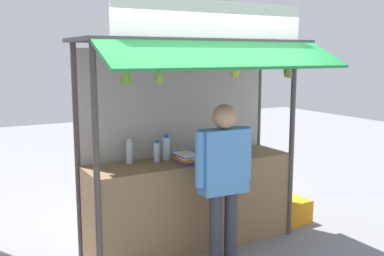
% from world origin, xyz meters
% --- Properties ---
extents(ground_plane, '(20.00, 20.00, 0.00)m').
position_xyz_m(ground_plane, '(0.00, 0.00, 0.00)').
color(ground_plane, gray).
extents(stall_counter, '(2.31, 0.58, 0.98)m').
position_xyz_m(stall_counter, '(0.00, 0.00, 0.49)').
color(stall_counter, olive).
rests_on(stall_counter, ground).
extents(stall_structure, '(2.51, 1.36, 2.61)m').
position_xyz_m(stall_structure, '(0.00, 0.05, 1.56)').
color(stall_structure, '#4C4742').
rests_on(stall_structure, ground).
extents(water_bottle_mid_left, '(0.08, 0.08, 0.28)m').
position_xyz_m(water_bottle_mid_left, '(-0.25, 0.13, 1.11)').
color(water_bottle_mid_left, silver).
rests_on(water_bottle_mid_left, stall_counter).
extents(water_bottle_right, '(0.07, 0.07, 0.26)m').
position_xyz_m(water_bottle_right, '(-0.65, 0.19, 1.10)').
color(water_bottle_right, silver).
rests_on(water_bottle_right, stall_counter).
extents(water_bottle_center, '(0.07, 0.07, 0.23)m').
position_xyz_m(water_bottle_center, '(-0.37, 0.11, 1.09)').
color(water_bottle_center, silver).
rests_on(water_bottle_center, stall_counter).
extents(magazine_stack_far_right, '(0.21, 0.30, 0.10)m').
position_xyz_m(magazine_stack_far_right, '(-0.11, -0.08, 1.03)').
color(magazine_stack_far_right, purple).
rests_on(magazine_stack_far_right, stall_counter).
extents(magazine_stack_rear_center, '(0.19, 0.26, 0.06)m').
position_xyz_m(magazine_stack_rear_center, '(0.53, -0.03, 1.01)').
color(magazine_stack_rear_center, black).
rests_on(magazine_stack_rear_center, stall_counter).
extents(banana_bunch_inner_left, '(0.10, 0.10, 0.26)m').
position_xyz_m(banana_bunch_inner_left, '(0.28, -0.39, 1.94)').
color(banana_bunch_inner_left, '#332D23').
extents(banana_bunch_leftmost, '(0.12, 0.11, 0.28)m').
position_xyz_m(banana_bunch_leftmost, '(0.98, -0.39, 1.94)').
color(banana_bunch_leftmost, '#332D23').
extents(banana_bunch_inner_right, '(0.10, 0.10, 0.29)m').
position_xyz_m(banana_bunch_inner_right, '(-0.57, -0.39, 1.91)').
color(banana_bunch_inner_right, '#332D23').
extents(banana_bunch_rightmost, '(0.10, 0.11, 0.30)m').
position_xyz_m(banana_bunch_rightmost, '(-0.89, -0.39, 1.92)').
color(banana_bunch_rightmost, '#332D23').
extents(vendor_person, '(0.63, 0.24, 1.65)m').
position_xyz_m(vendor_person, '(-0.02, -0.65, 0.99)').
color(vendor_person, '#383842').
rests_on(vendor_person, ground).
extents(plastic_crate, '(0.45, 0.45, 0.30)m').
position_xyz_m(plastic_crate, '(1.43, 0.02, 0.15)').
color(plastic_crate, orange).
rests_on(plastic_crate, ground).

